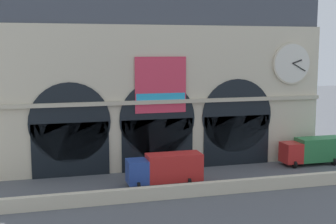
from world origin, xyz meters
name	(u,v)px	position (x,y,z in m)	size (l,w,h in m)	color
ground_plane	(169,183)	(0.00, 0.00, 0.00)	(200.00, 200.00, 0.00)	#54565B
quay_parapet_wall	(183,191)	(0.00, -4.72, 0.61)	(90.00, 0.70, 1.22)	beige
station_building	(152,85)	(0.03, 7.71, 9.39)	(39.72, 5.86, 19.24)	beige
box_truck_center	(165,168)	(-0.59, -0.59, 1.70)	(7.50, 2.91, 3.12)	#28479E
box_truck_east	(313,150)	(18.20, 2.76, 1.70)	(7.50, 2.91, 3.12)	red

